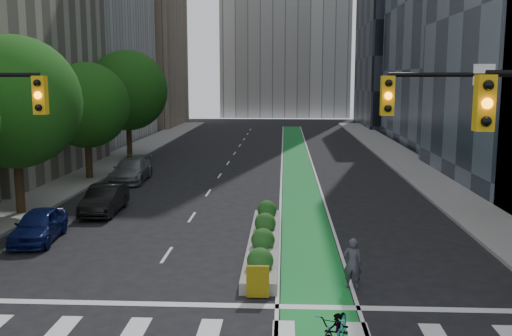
# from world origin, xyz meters

# --- Properties ---
(ground) EXTENTS (160.00, 160.00, 0.00)m
(ground) POSITION_xyz_m (0.00, 0.00, 0.00)
(ground) COLOR black
(ground) RESTS_ON ground
(sidewalk_left) EXTENTS (3.60, 90.00, 0.15)m
(sidewalk_left) POSITION_xyz_m (-11.80, 25.00, 0.07)
(sidewalk_left) COLOR gray
(sidewalk_left) RESTS_ON ground
(sidewalk_right) EXTENTS (3.60, 90.00, 0.15)m
(sidewalk_right) POSITION_xyz_m (11.80, 25.00, 0.07)
(sidewalk_right) COLOR gray
(sidewalk_right) RESTS_ON ground
(bike_lane_paint) EXTENTS (2.20, 70.00, 0.01)m
(bike_lane_paint) POSITION_xyz_m (3.00, 30.00, 0.01)
(bike_lane_paint) COLOR #178331
(bike_lane_paint) RESTS_ON ground
(building_tan_far) EXTENTS (14.00, 16.00, 26.00)m
(building_tan_far) POSITION_xyz_m (-20.00, 66.00, 13.00)
(building_tan_far) COLOR tan
(building_tan_far) RESTS_ON ground
(building_dark_end) EXTENTS (14.00, 18.00, 28.00)m
(building_dark_end) POSITION_xyz_m (20.00, 68.00, 14.00)
(building_dark_end) COLOR black
(building_dark_end) RESTS_ON ground
(tree_mid) EXTENTS (6.40, 6.40, 8.78)m
(tree_mid) POSITION_xyz_m (-11.00, 12.00, 5.57)
(tree_mid) COLOR black
(tree_mid) RESTS_ON ground
(tree_midfar) EXTENTS (5.60, 5.60, 7.76)m
(tree_midfar) POSITION_xyz_m (-11.00, 22.00, 4.95)
(tree_midfar) COLOR black
(tree_midfar) RESTS_ON ground
(tree_far) EXTENTS (6.60, 6.60, 9.00)m
(tree_far) POSITION_xyz_m (-11.00, 32.00, 5.69)
(tree_far) COLOR black
(tree_far) RESTS_ON ground
(median_planter) EXTENTS (1.20, 10.26, 1.10)m
(median_planter) POSITION_xyz_m (1.20, 7.04, 0.37)
(median_planter) COLOR gray
(median_planter) RESTS_ON ground
(bicycle) EXTENTS (1.40, 2.24, 1.11)m
(bicycle) POSITION_xyz_m (3.28, -1.52, 0.55)
(bicycle) COLOR gray
(bicycle) RESTS_ON ground
(cyclist) EXTENTS (0.69, 0.54, 1.67)m
(cyclist) POSITION_xyz_m (4.20, 2.84, 0.83)
(cyclist) COLOR #3C3844
(cyclist) RESTS_ON ground
(parked_car_left_near) EXTENTS (2.00, 4.11, 1.35)m
(parked_car_left_near) POSITION_xyz_m (-8.18, 7.60, 0.68)
(parked_car_left_near) COLOR #0C1549
(parked_car_left_near) RESTS_ON ground
(parked_car_left_mid) EXTENTS (1.59, 4.30, 1.40)m
(parked_car_left_mid) POSITION_xyz_m (-7.00, 12.63, 0.70)
(parked_car_left_mid) COLOR black
(parked_car_left_mid) RESTS_ON ground
(parked_car_left_far) EXTENTS (2.25, 5.21, 1.49)m
(parked_car_left_far) POSITION_xyz_m (-8.04, 21.56, 0.75)
(parked_car_left_far) COLOR slate
(parked_car_left_far) RESTS_ON ground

